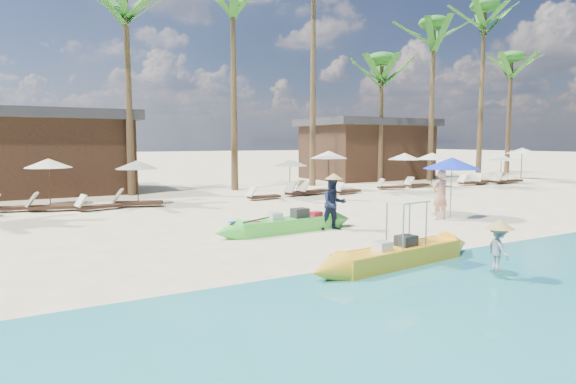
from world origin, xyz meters
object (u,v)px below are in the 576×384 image
green_canoe (288,224)px  yellow_canoe (399,255)px  tourist (440,195)px  blue_umbrella (452,163)px

green_canoe → yellow_canoe: size_ratio=0.99×
tourist → blue_umbrella: (0.60, 0.07, 1.07)m
tourist → blue_umbrella: bearing=-169.6°
green_canoe → blue_umbrella: blue_umbrella is taller
green_canoe → yellow_canoe: bearing=-91.3°
green_canoe → blue_umbrella: bearing=-8.8°
green_canoe → tourist: (5.67, -0.56, 0.64)m
yellow_canoe → tourist: size_ratio=3.12×
green_canoe → tourist: 5.74m
yellow_canoe → blue_umbrella: (6.03, 4.09, 1.71)m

